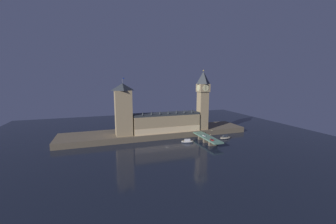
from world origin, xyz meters
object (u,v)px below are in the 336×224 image
Objects in this scene: street_lamp_far at (197,130)px; boat_upstream at (187,141)px; pedestrian_mid_walk at (211,135)px; victoria_tower at (123,109)px; street_lamp_mid at (212,132)px; car_northbound_trail at (212,140)px; boat_downstream at (225,138)px; car_northbound_lead at (204,136)px; street_lamp_near at (210,137)px; pedestrian_near_rail at (210,140)px; clock_tower at (203,98)px.

street_lamp_far is 19.83m from boat_upstream.
street_lamp_far is at bearing 125.24° from pedestrian_mid_walk.
pedestrian_mid_walk is 0.27× the size of street_lamp_far.
victoria_tower is 98.52m from street_lamp_mid.
street_lamp_mid is (0.40, -0.63, 3.51)m from pedestrian_mid_walk.
street_lamp_far is at bearing 95.71° from car_northbound_trail.
street_lamp_far is 0.51× the size of boat_downstream.
victoria_tower is at bearing 158.54° from car_northbound_lead.
street_lamp_near is 0.47× the size of boat_upstream.
victoria_tower is 98.59m from car_northbound_trail.
car_northbound_trail is at bearing 26.62° from pedestrian_near_rail.
pedestrian_mid_walk reaches higher than pedestrian_near_rail.
car_northbound_trail is 0.35× the size of boat_downstream.
clock_tower is at bearing 74.08° from car_northbound_trail.
car_northbound_trail is 0.69× the size of street_lamp_near.
street_lamp_near is (-2.79, -17.98, 3.41)m from car_northbound_lead.
boat_upstream is (-25.82, 5.92, -9.13)m from street_lamp_mid.
street_lamp_far is at bearing -132.33° from clock_tower.
street_lamp_far is at bearing 29.65° from boat_upstream.
pedestrian_near_rail is at bearing -97.71° from car_northbound_lead.
car_northbound_lead is 2.89× the size of pedestrian_near_rail.
street_lamp_mid is at bearing -54.88° from street_lamp_far.
street_lamp_mid is 1.09× the size of street_lamp_far.
pedestrian_mid_walk is (-5.69, -31.26, -37.17)m from clock_tower.
street_lamp_near reaches higher than pedestrian_near_rail.
car_northbound_lead is at bearing -178.47° from boat_downstream.
boat_upstream is (-15.47, 20.64, -8.77)m from street_lamp_near.
clock_tower is 5.10× the size of boat_upstream.
car_northbound_lead is 0.71× the size of street_lamp_near.
victoria_tower reaches higher than boat_downstream.
pedestrian_near_rail reaches higher than boat_upstream.
street_lamp_mid is at bearing -12.90° from boat_upstream.
street_lamp_near is at bearing -98.82° from car_northbound_lead.
boat_upstream is at bearing 168.26° from pedestrian_mid_walk.
street_lamp_mid is at bearing -168.72° from boat_downstream.
pedestrian_mid_walk is 21.34m from boat_downstream.
pedestrian_near_rail is (78.83, -49.57, -27.79)m from victoria_tower.
boat_upstream is 1.10× the size of boat_downstream.
pedestrian_near_rail is at bearing -124.68° from street_lamp_mid.
pedestrian_mid_walk is 0.14× the size of boat_downstream.
car_northbound_lead reaches higher than car_northbound_trail.
car_northbound_lead is at bearing 81.18° from street_lamp_near.
street_lamp_mid is (-5.29, -31.90, -33.65)m from clock_tower.
victoria_tower is at bearing 165.37° from street_lamp_far.
pedestrian_near_rail is at bearing 40.26° from street_lamp_near.
pedestrian_near_rail is 0.12× the size of boat_upstream.
clock_tower is 46.67m from street_lamp_mid.
boat_upstream is (-18.26, 19.10, -5.32)m from car_northbound_trail.
victoria_tower is 38.44× the size of pedestrian_near_rail.
street_lamp_near is 0.92× the size of street_lamp_mid.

